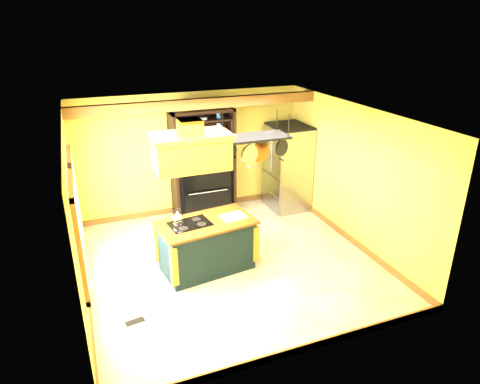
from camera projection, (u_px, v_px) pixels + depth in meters
floor at (231, 262)px, 7.82m from camera, size 5.00×5.00×0.00m
ceiling at (229, 115)px, 6.80m from camera, size 5.00×5.00×0.00m
wall_back at (191, 154)px, 9.46m from camera, size 5.00×0.02×2.70m
wall_front at (301, 267)px, 5.15m from camera, size 5.00×0.02×2.70m
wall_left at (75, 217)px, 6.47m from camera, size 0.02×5.00×2.70m
wall_right at (353, 175)px, 8.15m from camera, size 0.02×5.00×2.70m
ceiling_beam at (200, 104)px, 8.30m from camera, size 5.00×0.15×0.20m
window_near at (79, 237)px, 5.77m from camera, size 0.06×1.06×1.56m
window_far at (76, 199)px, 6.98m from camera, size 0.06×1.06×1.56m
kitchen_island at (206, 245)px, 7.45m from camera, size 1.75×1.13×1.11m
range_hood at (191, 149)px, 6.71m from camera, size 1.25×0.71×0.80m
pot_rack at (255, 142)px, 7.09m from camera, size 1.16×0.55×0.87m
refrigerator at (287, 169)px, 9.77m from camera, size 0.83×0.98×1.91m
hutch at (203, 175)px, 9.46m from camera, size 1.35×0.61×2.39m
floor_register at (135, 321)px, 6.28m from camera, size 0.30×0.16×0.01m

